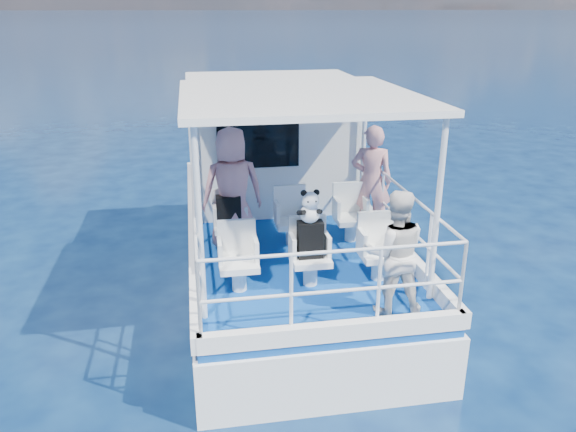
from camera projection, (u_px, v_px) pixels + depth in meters
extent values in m
plane|color=#081B3E|center=(294.00, 304.00, 8.48)|extent=(2000.00, 2000.00, 0.00)
cube|color=white|center=(283.00, 275.00, 9.40)|extent=(3.00, 7.00, 1.60)
cube|color=navy|center=(283.00, 228.00, 9.10)|extent=(2.90, 6.90, 0.10)
cube|color=white|center=(271.00, 140.00, 9.90)|extent=(2.85, 2.00, 2.20)
cube|color=white|center=(298.00, 96.00, 7.20)|extent=(3.00, 3.20, 0.08)
cylinder|color=white|center=(199.00, 227.00, 5.99)|extent=(0.07, 0.07, 2.20)
cylinder|color=white|center=(437.00, 213.00, 6.42)|extent=(0.07, 0.07, 2.20)
cylinder|color=white|center=(195.00, 159.00, 8.67)|extent=(0.07, 0.07, 2.20)
cylinder|color=white|center=(363.00, 152.00, 9.10)|extent=(0.07, 0.07, 2.20)
cube|color=white|center=(231.00, 236.00, 8.14)|extent=(0.48, 0.46, 0.38)
cube|color=white|center=(292.00, 232.00, 8.28)|extent=(0.48, 0.46, 0.38)
cube|color=white|center=(351.00, 228.00, 8.42)|extent=(0.48, 0.46, 0.38)
cube|color=white|center=(239.00, 276.00, 6.94)|extent=(0.48, 0.46, 0.38)
cube|color=white|center=(310.00, 270.00, 7.08)|extent=(0.48, 0.46, 0.38)
cube|color=white|center=(379.00, 265.00, 7.22)|extent=(0.48, 0.46, 0.38)
imported|color=#CE8588|center=(233.00, 189.00, 7.94)|extent=(0.69, 0.52, 1.78)
imported|color=pink|center=(371.00, 181.00, 8.45)|extent=(0.73, 0.60, 1.70)
imported|color=white|center=(394.00, 253.00, 6.26)|extent=(0.80, 0.67, 1.47)
cube|color=black|center=(229.00, 211.00, 7.92)|extent=(0.34, 0.19, 0.45)
cube|color=black|center=(310.00, 239.00, 6.93)|extent=(0.31, 0.18, 0.47)
cube|color=black|center=(228.00, 194.00, 7.85)|extent=(0.09, 0.05, 0.05)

